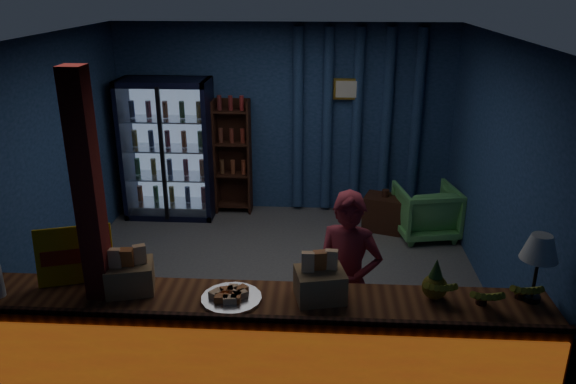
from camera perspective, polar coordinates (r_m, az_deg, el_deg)
name	(u,v)px	position (r m, az deg, el deg)	size (l,w,h in m)	color
ground	(270,282)	(6.22, -1.81, -9.17)	(4.60, 4.60, 0.00)	#515154
room_walls	(269,144)	(5.61, -1.99, 4.88)	(4.60, 4.60, 4.60)	navy
counter	(246,355)	(4.37, -4.25, -16.18)	(4.40, 0.57, 0.99)	brown
support_post	(96,251)	(4.21, -18.92, -5.74)	(0.16, 0.16, 2.60)	maroon
beverage_cooler	(170,149)	(7.88, -11.92, 4.30)	(1.20, 0.62, 1.90)	black
bottle_shelf	(233,157)	(7.87, -5.60, 3.58)	(0.50, 0.28, 1.60)	#3E1D13
curtain_folds	(357,122)	(7.74, 7.00, 7.10)	(1.74, 0.14, 2.50)	navy
framed_picture	(347,89)	(7.59, 6.02, 10.36)	(0.36, 0.04, 0.28)	gold
shopkeeper	(347,281)	(4.70, 6.03, -9.03)	(0.56, 0.37, 1.55)	maroon
green_chair	(426,211)	(7.38, 13.83, -1.91)	(0.72, 0.74, 0.67)	#59B25B
side_table	(384,213)	(7.49, 9.76, -2.09)	(0.60, 0.51, 0.56)	#3E1D13
yellow_sign	(75,255)	(4.51, -20.85, -6.03)	(0.56, 0.27, 0.44)	#E6B50C
snack_box_left	(130,275)	(4.31, -15.77, -8.12)	(0.40, 0.35, 0.36)	#A78351
snack_box_centre	(320,283)	(4.05, 3.27, -9.17)	(0.39, 0.35, 0.36)	#A78351
pastry_tray	(231,297)	(4.10, -5.77, -10.56)	(0.44, 0.44, 0.07)	silver
banana_bunches	(482,291)	(4.25, 19.07, -9.44)	(0.86, 0.32, 0.19)	gold
table_lamp	(540,250)	(4.27, 24.22, -5.38)	(0.26, 0.26, 0.51)	black
pineapple	(435,283)	(4.17, 14.70, -8.95)	(0.18, 0.18, 0.31)	olive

